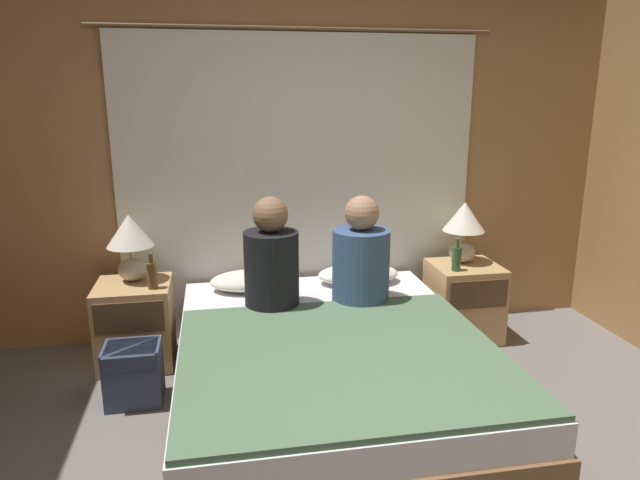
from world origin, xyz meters
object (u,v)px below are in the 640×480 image
Objects in this scene: lamp_right at (464,224)px; pillow_left at (253,280)px; person_left_in_bed at (271,262)px; nightstand_left at (136,324)px; person_right_in_bed at (361,259)px; backpack_on_floor at (133,370)px; beer_bottle_on_left_stand at (152,275)px; nightstand_right at (464,301)px; bed at (330,372)px; lamp_left at (130,239)px; pillow_right at (358,274)px; beer_bottle_on_right_stand at (457,258)px.

pillow_left is at bearing -179.63° from lamp_right.
nightstand_left is at bearing 160.91° from person_left_in_bed.
person_right_in_bed reaches higher than backpack_on_floor.
pillow_left is 0.65m from beer_bottle_on_left_stand.
nightstand_right is 0.96× the size of pillow_left.
person_right_in_bed is 3.01× the size of beer_bottle_on_left_stand.
nightstand_left is (-1.11, 0.75, 0.06)m from bed.
nightstand_left is 0.79× the size of person_right_in_bed.
lamp_right is (2.22, 0.08, 0.54)m from nightstand_left.
nightstand_right is at bearing 12.01° from person_left_in_bed.
pillow_right is at bearing -0.37° from lamp_left.
person_right_in_bed reaches higher than pillow_left.
pillow_right is (-0.75, -0.01, -0.31)m from lamp_right.
nightstand_left is at bearing -177.40° from pillow_right.
person_left_in_bed reaches higher than lamp_left.
person_left_in_bed reaches higher than pillow_left.
lamp_left is at bearing 179.28° from pillow_left.
pillow_right is (-0.75, 0.07, 0.22)m from nightstand_right.
bed is 9.21× the size of beer_bottle_on_right_stand.
person_left_in_bed reaches higher than bed.
lamp_right is 0.28m from beer_bottle_on_right_stand.
person_right_in_bed reaches higher than nightstand_left.
nightstand_right is 1.24× the size of lamp_right.
pillow_right is 1.56m from backpack_on_floor.
lamp_left is at bearing 90.00° from nightstand_left.
beer_bottle_on_right_stand is 0.65× the size of backpack_on_floor.
lamp_right is at bearing 1.96° from nightstand_left.
pillow_left is 0.83× the size of person_right_in_bed.
pillow_left is at bearing 172.79° from beer_bottle_on_right_stand.
lamp_right is at bearing 14.87° from backpack_on_floor.
lamp_right is 2.10m from beer_bottle_on_left_stand.
lamp_right is 0.91m from person_right_in_bed.
bed is 4.78× the size of lamp_right.
person_right_in_bed is (1.39, -0.29, 0.44)m from nightstand_left.
nightstand_right is 0.98m from person_right_in_bed.
bed is 3.69× the size of pillow_right.
person_left_in_bed is 0.98m from backpack_on_floor.
beer_bottle_on_left_stand is (-2.09, -0.18, -0.18)m from lamp_right.
beer_bottle_on_left_stand is 0.59m from backpack_on_floor.
beer_bottle_on_right_stand is (1.26, 0.19, -0.10)m from person_left_in_bed.
person_right_in_bed is (-0.83, -0.29, 0.44)m from nightstand_right.
person_left_in_bed is (-1.38, -0.37, -0.09)m from lamp_right.
bed is at bearing -36.65° from lamp_left.
beer_bottle_on_left_stand is (0.14, -0.18, -0.18)m from lamp_left.
beer_bottle_on_left_stand is 0.65× the size of backpack_on_floor.
person_right_in_bed reaches higher than beer_bottle_on_right_stand.
pillow_left is (0.75, 0.07, 0.22)m from nightstand_left.
pillow_left is 1.62× the size of backpack_on_floor.
pillow_left is at bearing 5.07° from nightstand_left.
backpack_on_floor is (-2.18, -0.58, -0.61)m from lamp_right.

